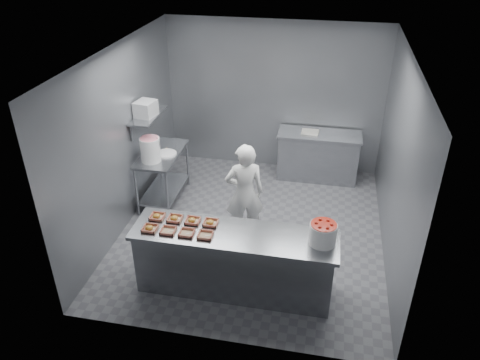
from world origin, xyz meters
name	(u,v)px	position (x,y,z in m)	size (l,w,h in m)	color
floor	(252,229)	(0.00, 0.00, 0.00)	(4.50, 4.50, 0.00)	#4C4C51
ceiling	(255,53)	(0.00, 0.00, 2.80)	(4.50, 4.50, 0.00)	white
wall_back	(274,97)	(0.00, 2.25, 1.40)	(4.00, 0.04, 2.80)	slate
wall_left	(123,139)	(-2.00, 0.00, 1.40)	(0.04, 4.50, 2.80)	slate
wall_right	(397,163)	(2.00, 0.00, 1.40)	(0.04, 4.50, 2.80)	slate
service_counter	(235,261)	(0.00, -1.35, 0.45)	(2.60, 0.70, 0.90)	slate
prep_table	(163,169)	(-1.65, 0.60, 0.59)	(0.60, 1.20, 0.90)	slate
back_counter	(318,156)	(0.90, 1.90, 0.45)	(1.50, 0.60, 0.90)	slate
wall_shelf	(148,116)	(-1.82, 0.60, 1.55)	(0.35, 0.90, 0.03)	slate
tray_0	(150,228)	(-1.06, -1.48, 0.92)	(0.19, 0.18, 0.06)	tan
tray_1	(168,231)	(-0.82, -1.48, 0.92)	(0.19, 0.18, 0.04)	tan
tray_2	(187,233)	(-0.58, -1.48, 0.92)	(0.19, 0.18, 0.04)	tan
tray_3	(205,235)	(-0.34, -1.48, 0.92)	(0.19, 0.18, 0.04)	tan
tray_4	(157,216)	(-1.06, -1.22, 0.92)	(0.19, 0.18, 0.06)	tan
tray_5	(175,218)	(-0.82, -1.22, 0.92)	(0.19, 0.18, 0.06)	tan
tray_6	(192,220)	(-0.58, -1.22, 0.92)	(0.19, 0.18, 0.06)	tan
tray_7	(210,223)	(-0.34, -1.22, 0.92)	(0.19, 0.18, 0.06)	tan
worker	(245,193)	(-0.08, -0.22, 0.79)	(0.58, 0.38, 1.58)	white
strawberry_tub	(323,233)	(1.08, -1.33, 1.05)	(0.33, 0.33, 0.28)	white
glaze_bucket	(150,149)	(-1.71, 0.30, 1.11)	(0.33, 0.31, 0.48)	white
bucket_lid	(166,154)	(-1.55, 0.57, 0.91)	(0.33, 0.33, 0.03)	white
rag	(167,150)	(-1.58, 0.69, 0.91)	(0.13, 0.11, 0.02)	#CCB28C
appliance	(146,109)	(-1.82, 0.55, 1.69)	(0.28, 0.32, 0.24)	gray
paper_stack	(310,132)	(0.72, 1.90, 0.92)	(0.30, 0.22, 0.04)	silver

